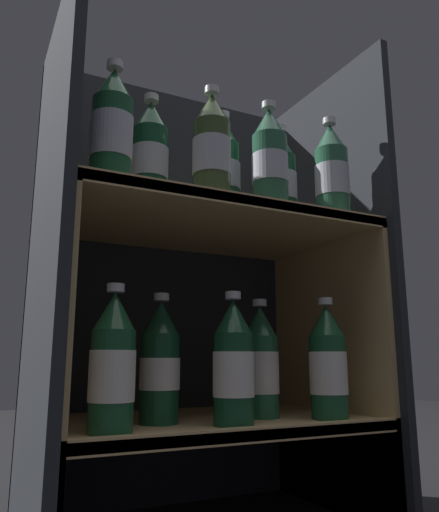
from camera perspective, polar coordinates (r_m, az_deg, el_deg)
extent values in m
cube|color=#23262B|center=(1.28, -5.66, -3.15)|extent=(0.69, 0.02, 1.04)
cube|color=#23262B|center=(0.99, -19.27, 0.03)|extent=(0.02, 0.46, 1.04)
cube|color=#23262B|center=(1.26, 12.45, -2.76)|extent=(0.02, 0.46, 1.04)
cube|color=tan|center=(1.07, -1.58, -18.43)|extent=(0.65, 0.42, 0.02)
cube|color=tan|center=(0.90, 4.08, -19.69)|extent=(0.65, 0.02, 0.03)
cube|color=tan|center=(1.00, -20.08, -24.50)|extent=(0.01, 0.42, 0.20)
cube|color=tan|center=(1.25, 12.75, -22.16)|extent=(0.01, 0.42, 0.20)
cube|color=tan|center=(1.10, -1.46, 3.27)|extent=(0.65, 0.42, 0.02)
cube|color=tan|center=(0.93, 3.71, 6.09)|extent=(0.65, 0.02, 0.03)
cube|color=tan|center=(0.97, -19.21, -12.70)|extent=(0.01, 0.42, 0.61)
cube|color=tan|center=(1.23, 12.31, -12.75)|extent=(0.01, 0.42, 0.61)
cylinder|color=#194C2D|center=(0.92, -12.27, 12.56)|extent=(0.07, 0.07, 0.16)
cylinder|color=#ADB2C1|center=(0.93, -12.25, 13.02)|extent=(0.08, 0.08, 0.08)
cone|color=#194C2D|center=(0.98, -11.96, 18.62)|extent=(0.07, 0.07, 0.06)
cylinder|color=silver|center=(1.00, -11.86, 20.54)|extent=(0.03, 0.03, 0.01)
cylinder|color=#384C28|center=(0.99, -0.89, 10.70)|extent=(0.07, 0.07, 0.16)
cylinder|color=#ADB2C1|center=(0.99, -0.89, 11.14)|extent=(0.08, 0.08, 0.07)
cone|color=#384C28|center=(1.03, -0.87, 16.50)|extent=(0.07, 0.07, 0.06)
cylinder|color=silver|center=(1.05, -0.86, 18.35)|extent=(0.03, 0.03, 0.01)
cylinder|color=#285B42|center=(1.05, 5.81, 9.40)|extent=(0.07, 0.07, 0.16)
cylinder|color=#ADB2C1|center=(1.05, 5.80, 9.81)|extent=(0.08, 0.08, 0.06)
cone|color=#285B42|center=(1.09, 5.68, 14.94)|extent=(0.07, 0.07, 0.06)
cylinder|color=silver|center=(1.11, 5.64, 16.72)|extent=(0.03, 0.03, 0.01)
cylinder|color=#285B42|center=(1.14, 12.77, 7.90)|extent=(0.07, 0.07, 0.16)
cylinder|color=#ADB2C1|center=(1.14, 12.75, 8.28)|extent=(0.08, 0.08, 0.07)
cone|color=#285B42|center=(1.18, 12.52, 13.09)|extent=(0.07, 0.07, 0.06)
cylinder|color=silver|center=(1.19, 12.43, 14.77)|extent=(0.03, 0.03, 0.01)
cylinder|color=#144228|center=(1.02, -8.02, 9.95)|extent=(0.07, 0.07, 0.16)
cylinder|color=#ADB2C1|center=(1.03, -8.00, 10.37)|extent=(0.08, 0.08, 0.06)
cone|color=#144228|center=(1.07, -7.84, 15.59)|extent=(0.07, 0.07, 0.06)
cylinder|color=silver|center=(1.09, -7.78, 17.39)|extent=(0.03, 0.03, 0.01)
cylinder|color=#194C2D|center=(1.08, 0.40, 8.59)|extent=(0.07, 0.07, 0.16)
cylinder|color=#ADB2C1|center=(1.09, 0.40, 8.99)|extent=(0.08, 0.08, 0.06)
cone|color=#194C2D|center=(1.13, 0.39, 13.99)|extent=(0.07, 0.07, 0.06)
cylinder|color=silver|center=(1.14, 0.39, 15.73)|extent=(0.03, 0.03, 0.01)
cylinder|color=#144228|center=(1.15, 7.00, 7.39)|extent=(0.07, 0.07, 0.16)
cylinder|color=#ADB2C1|center=(1.16, 6.99, 7.77)|extent=(0.08, 0.08, 0.06)
cone|color=#144228|center=(1.19, 6.87, 12.52)|extent=(0.07, 0.07, 0.06)
cylinder|color=silver|center=(1.21, 6.82, 14.18)|extent=(0.03, 0.03, 0.01)
cylinder|color=#194C2D|center=(0.85, -12.20, -13.78)|extent=(0.07, 0.07, 0.16)
cylinder|color=white|center=(0.85, -12.18, -13.23)|extent=(0.08, 0.08, 0.08)
cone|color=#194C2D|center=(0.85, -11.87, -6.17)|extent=(0.07, 0.07, 0.06)
cylinder|color=silver|center=(0.86, -11.76, -3.61)|extent=(0.03, 0.03, 0.01)
cylinder|color=#144228|center=(0.93, 1.60, -13.84)|extent=(0.07, 0.07, 0.16)
cylinder|color=white|center=(0.93, 1.60, -13.34)|extent=(0.08, 0.08, 0.08)
cone|color=#144228|center=(0.93, 1.56, -6.89)|extent=(0.07, 0.07, 0.06)
cylinder|color=silver|center=(0.94, 1.55, -4.54)|extent=(0.03, 0.03, 0.01)
cylinder|color=#194C2D|center=(1.05, 12.35, -13.35)|extent=(0.07, 0.07, 0.16)
cylinder|color=white|center=(1.05, 12.33, -12.91)|extent=(0.08, 0.08, 0.08)
cone|color=#194C2D|center=(1.05, 12.08, -7.19)|extent=(0.07, 0.07, 0.06)
cylinder|color=silver|center=(1.06, 11.99, -5.11)|extent=(0.03, 0.03, 0.01)
cylinder|color=#144228|center=(0.96, -6.86, -13.70)|extent=(0.07, 0.07, 0.16)
cylinder|color=white|center=(0.96, -6.85, -13.21)|extent=(0.08, 0.08, 0.06)
cone|color=#144228|center=(0.96, -6.70, -6.97)|extent=(0.07, 0.07, 0.06)
cylinder|color=silver|center=(0.97, -6.64, -4.70)|extent=(0.03, 0.03, 0.01)
cylinder|color=#1E5638|center=(1.06, 4.74, -13.57)|extent=(0.07, 0.07, 0.16)
cylinder|color=white|center=(1.06, 4.73, -13.12)|extent=(0.08, 0.08, 0.08)
cone|color=#1E5638|center=(1.06, 4.63, -7.44)|extent=(0.07, 0.07, 0.06)
cylinder|color=silver|center=(1.06, 4.60, -5.37)|extent=(0.03, 0.03, 0.01)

